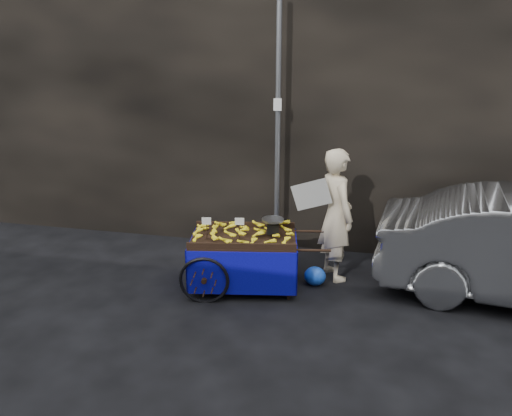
# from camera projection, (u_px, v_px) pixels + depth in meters

# --- Properties ---
(ground) EXTENTS (80.00, 80.00, 0.00)m
(ground) POSITION_uv_depth(u_px,v_px,m) (239.00, 285.00, 7.05)
(ground) COLOR black
(ground) RESTS_ON ground
(building_wall) EXTENTS (13.50, 2.00, 5.00)m
(building_wall) POSITION_uv_depth(u_px,v_px,m) (297.00, 91.00, 8.62)
(building_wall) COLOR black
(building_wall) RESTS_ON ground
(street_pole) EXTENTS (0.12, 0.10, 4.00)m
(street_pole) POSITION_uv_depth(u_px,v_px,m) (278.00, 131.00, 7.58)
(street_pole) COLOR slate
(street_pole) RESTS_ON ground
(banana_cart) EXTENTS (2.10, 1.22, 1.07)m
(banana_cart) POSITION_uv_depth(u_px,v_px,m) (240.00, 242.00, 6.83)
(banana_cart) COLOR black
(banana_cart) RESTS_ON ground
(vendor) EXTENTS (1.01, 0.83, 1.90)m
(vendor) POSITION_uv_depth(u_px,v_px,m) (336.00, 215.00, 7.06)
(vendor) COLOR beige
(vendor) RESTS_ON ground
(plastic_bag) EXTENTS (0.31, 0.25, 0.28)m
(plastic_bag) POSITION_uv_depth(u_px,v_px,m) (315.00, 276.00, 7.02)
(plastic_bag) COLOR blue
(plastic_bag) RESTS_ON ground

